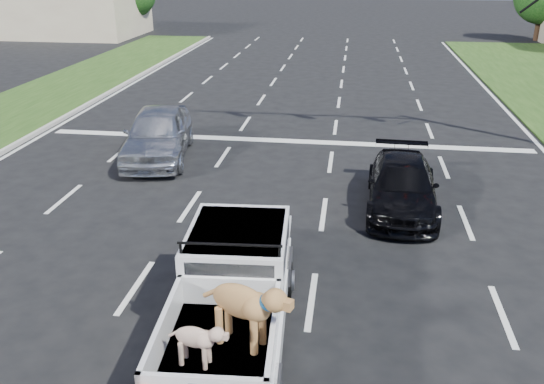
{
  "coord_description": "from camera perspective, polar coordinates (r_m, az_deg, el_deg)",
  "views": [
    {
      "loc": [
        2.3,
        -9.35,
        6.12
      ],
      "look_at": [
        0.71,
        2.0,
        1.37
      ],
      "focal_mm": 38.0,
      "sensor_mm": 36.0,
      "label": 1
    }
  ],
  "objects": [
    {
      "name": "traffic_signal",
      "position": [
        20.49,
        22.85,
        16.98
      ],
      "size": [
        9.11,
        0.31,
        7.0
      ],
      "color": "black",
      "rests_on": "ground"
    },
    {
      "name": "pickup_truck",
      "position": [
        9.63,
        -3.99,
        -10.44
      ],
      "size": [
        2.21,
        5.11,
        1.88
      ],
      "rotation": [
        0.0,
        0.0,
        0.06
      ],
      "color": "black",
      "rests_on": "ground"
    },
    {
      "name": "building_left",
      "position": [
        50.69,
        -18.98,
        16.95
      ],
      "size": [
        10.0,
        8.0,
        4.4
      ],
      "primitive_type": "cube",
      "color": "#C5B996",
      "rests_on": "ground"
    },
    {
      "name": "black_coupe",
      "position": [
        15.12,
        12.76,
        0.62
      ],
      "size": [
        1.91,
        4.34,
        1.24
      ],
      "primitive_type": "imported",
      "rotation": [
        0.0,
        0.0,
        -0.04
      ],
      "color": "black",
      "rests_on": "ground"
    },
    {
      "name": "road_markings",
      "position": [
        17.2,
        -0.22,
        1.71
      ],
      "size": [
        17.75,
        60.0,
        0.01
      ],
      "color": "silver",
      "rests_on": "ground"
    },
    {
      "name": "silver_sedan",
      "position": [
        18.83,
        -11.25,
        5.72
      ],
      "size": [
        2.67,
        5.01,
        1.62
      ],
      "primitive_type": "imported",
      "rotation": [
        0.0,
        0.0,
        0.17
      ],
      "color": "#BABCC2",
      "rests_on": "ground"
    },
    {
      "name": "ground",
      "position": [
        11.41,
        -5.0,
        -10.01
      ],
      "size": [
        160.0,
        160.0,
        0.0
      ],
      "primitive_type": "plane",
      "color": "black",
      "rests_on": "ground"
    }
  ]
}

